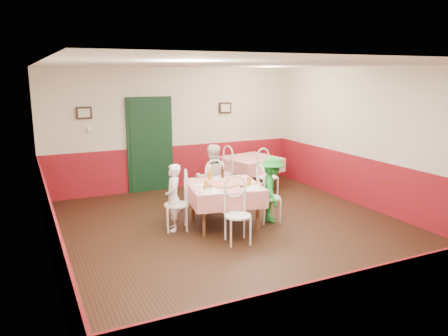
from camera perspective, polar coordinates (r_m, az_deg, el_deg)
name	(u,v)px	position (r m, az deg, el deg)	size (l,w,h in m)	color
floor	(244,235)	(7.46, 2.59, -8.69)	(7.00, 7.00, 0.00)	black
ceiling	(245,64)	(6.97, 2.82, 13.36)	(7.00, 7.00, 0.00)	white
back_wall	(174,129)	(10.26, -6.55, 5.10)	(6.00, 0.10, 2.80)	beige
front_wall	(425,215)	(4.40, 24.74, -5.58)	(6.00, 0.10, 2.80)	beige
left_wall	(46,170)	(6.28, -22.26, -0.27)	(0.10, 7.00, 2.80)	beige
right_wall	(383,141)	(8.88, 20.09, 3.32)	(0.10, 7.00, 2.80)	beige
wainscot_back	(175,167)	(10.40, -6.40, 0.16)	(6.00, 0.03, 1.00)	maroon
wainscot_front	(414,304)	(4.74, 23.59, -15.96)	(6.00, 0.03, 1.00)	maroon
wainscot_left	(53,234)	(6.52, -21.48, -8.01)	(0.03, 7.00, 1.00)	maroon
wainscot_right	(379,187)	(9.04, 19.61, -2.33)	(0.03, 7.00, 1.00)	maroon
door	(150,146)	(10.09, -9.63, 2.87)	(0.96, 0.06, 2.10)	black
picture_left	(84,113)	(9.71, -17.82, 6.86)	(0.32, 0.03, 0.26)	black
picture_right	(225,108)	(10.66, 0.17, 7.87)	(0.32, 0.03, 0.26)	black
thermostat	(90,129)	(9.76, -17.11, 4.86)	(0.10, 0.03, 0.10)	white
main_table	(224,205)	(7.77, 0.00, -4.87)	(1.22, 1.22, 0.77)	red
second_table	(251,174)	(10.22, 3.55, -0.72)	(1.12, 1.12, 0.77)	red
chair_left	(176,205)	(7.59, -6.24, -4.79)	(0.42, 0.42, 0.90)	white
chair_right	(269,198)	(8.00, 5.90, -3.87)	(0.42, 0.42, 0.90)	white
chair_far	(213,189)	(8.54, -1.48, -2.77)	(0.42, 0.42, 0.90)	white
chair_near	(238,216)	(6.97, 1.82, -6.26)	(0.42, 0.42, 0.90)	white
chair_second_a	(222,173)	(9.87, -0.26, -0.72)	(0.42, 0.42, 0.90)	white
chair_second_b	(268,177)	(9.57, 5.72, -1.19)	(0.42, 0.42, 0.90)	white
pizza	(224,184)	(7.61, -0.04, -2.10)	(0.50, 0.50, 0.03)	#B74723
plate_left	(200,185)	(7.59, -3.16, -2.23)	(0.25, 0.25, 0.01)	white
plate_right	(249,182)	(7.78, 3.25, -1.87)	(0.25, 0.25, 0.01)	white
plate_far	(218,179)	(8.03, -0.77, -1.40)	(0.25, 0.25, 0.01)	white
glass_a	(206,185)	(7.31, -2.33, -2.29)	(0.07, 0.07, 0.14)	#BF7219
glass_b	(249,182)	(7.57, 3.26, -1.78)	(0.08, 0.08, 0.14)	#BF7219
glass_c	(210,175)	(8.01, -1.89, -0.96)	(0.08, 0.08, 0.15)	#BF7219
beer_bottle	(223,173)	(8.06, -0.19, -0.60)	(0.06, 0.06, 0.22)	#381C0A
shaker_a	(206,190)	(7.15, -2.43, -2.83)	(0.04, 0.04, 0.09)	silver
shaker_b	(210,190)	(7.14, -1.85, -2.84)	(0.04, 0.04, 0.09)	silver
shaker_c	(204,188)	(7.23, -2.60, -2.65)	(0.04, 0.04, 0.09)	#B23319
menu_left	(211,191)	(7.19, -1.71, -3.08)	(0.30, 0.40, 0.00)	white
menu_right	(251,188)	(7.42, 3.51, -2.62)	(0.30, 0.40, 0.00)	white
wallet	(243,186)	(7.48, 2.53, -2.42)	(0.11, 0.09, 0.02)	black
diner_left	(173,198)	(7.54, -6.64, -3.86)	(0.42, 0.28, 1.16)	gray
diner_far	(212,178)	(8.54, -1.56, -1.30)	(0.64, 0.50, 1.33)	gray
diner_right	(272,189)	(7.98, 6.26, -2.79)	(0.78, 0.45, 1.21)	gray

